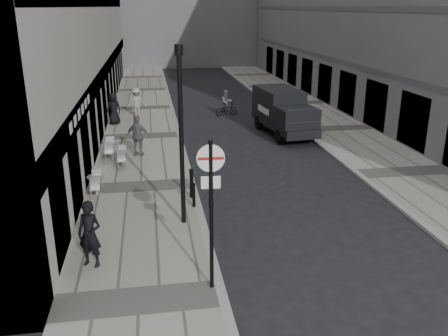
% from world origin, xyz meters
% --- Properties ---
extents(sidewalk, '(4.00, 60.00, 0.12)m').
position_xyz_m(sidewalk, '(-2.00, 18.00, 0.06)').
color(sidewalk, '#9A958B').
rests_on(sidewalk, ground).
extents(far_sidewalk, '(4.00, 60.00, 0.12)m').
position_xyz_m(far_sidewalk, '(9.00, 18.00, 0.06)').
color(far_sidewalk, '#9A958B').
rests_on(far_sidewalk, ground).
extents(walking_man, '(0.79, 0.67, 1.83)m').
position_xyz_m(walking_man, '(-3.24, 4.54, 1.03)').
color(walking_man, black).
rests_on(walking_man, sidewalk).
extents(sign_post, '(0.65, 0.11, 3.79)m').
position_xyz_m(sign_post, '(-0.20, 3.00, 2.54)').
color(sign_post, black).
rests_on(sign_post, sidewalk).
extents(lamppost, '(0.25, 0.25, 5.59)m').
position_xyz_m(lamppost, '(-0.60, 6.85, 3.23)').
color(lamppost, black).
rests_on(lamppost, sidewalk).
extents(bollard_near, '(0.14, 0.14, 1.03)m').
position_xyz_m(bollard_near, '(-0.15, 8.89, 0.64)').
color(bollard_near, black).
rests_on(bollard_near, sidewalk).
extents(bollard_far, '(0.11, 0.11, 0.82)m').
position_xyz_m(bollard_far, '(-0.15, 8.05, 0.53)').
color(bollard_far, black).
rests_on(bollard_far, sidewalk).
extents(panel_van, '(2.46, 5.35, 2.44)m').
position_xyz_m(panel_van, '(5.68, 17.60, 1.37)').
color(panel_van, black).
rests_on(panel_van, ground).
extents(cyclist, '(1.63, 0.98, 1.66)m').
position_xyz_m(cyclist, '(3.40, 22.79, 0.65)').
color(cyclist, black).
rests_on(cyclist, ground).
extents(pedestrian_a, '(1.20, 0.83, 1.89)m').
position_xyz_m(pedestrian_a, '(-2.10, 14.37, 1.07)').
color(pedestrian_a, '#5C5D62').
rests_on(pedestrian_a, sidewalk).
extents(pedestrian_b, '(1.29, 0.87, 1.84)m').
position_xyz_m(pedestrian_b, '(-2.31, 22.75, 1.04)').
color(pedestrian_b, '#9C9890').
rests_on(pedestrian_b, sidewalk).
extents(pedestrian_c, '(1.07, 0.96, 1.84)m').
position_xyz_m(pedestrian_c, '(-3.60, 21.01, 1.04)').
color(pedestrian_c, black).
rests_on(pedestrian_c, sidewalk).
extents(cafe_table_near, '(0.65, 1.47, 0.84)m').
position_xyz_m(cafe_table_near, '(-2.80, 12.94, 0.55)').
color(cafe_table_near, '#B0B0B3').
rests_on(cafe_table_near, sidewalk).
extents(cafe_table_mid, '(0.64, 1.45, 0.83)m').
position_xyz_m(cafe_table_mid, '(-3.60, 9.78, 0.54)').
color(cafe_table_mid, silver).
rests_on(cafe_table_mid, sidewalk).
extents(cafe_table_far, '(0.70, 1.59, 0.90)m').
position_xyz_m(cafe_table_far, '(-3.40, 14.19, 0.58)').
color(cafe_table_far, silver).
rests_on(cafe_table_far, sidewalk).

